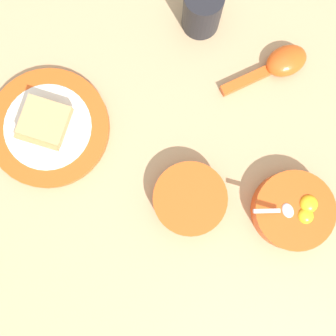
# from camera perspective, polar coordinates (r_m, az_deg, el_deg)

# --- Properties ---
(ground_plane) EXTENTS (3.00, 3.00, 0.00)m
(ground_plane) POSITION_cam_1_polar(r_m,az_deg,el_deg) (0.72, 2.39, -0.02)
(ground_plane) COLOR tan
(egg_bowl) EXTENTS (0.14, 0.15, 0.08)m
(egg_bowl) POSITION_cam_1_polar(r_m,az_deg,el_deg) (0.73, 17.68, -5.87)
(egg_bowl) COLOR #DB5119
(egg_bowl) RESTS_ON ground_plane
(toast_plate) EXTENTS (0.22, 0.22, 0.02)m
(toast_plate) POSITION_cam_1_polar(r_m,az_deg,el_deg) (0.76, -16.90, 5.62)
(toast_plate) COLOR #DB5119
(toast_plate) RESTS_ON ground_plane
(toast_sandwich) EXTENTS (0.11, 0.12, 0.03)m
(toast_sandwich) POSITION_cam_1_polar(r_m,az_deg,el_deg) (0.74, -17.60, 6.24)
(toast_sandwich) COLOR tan
(toast_sandwich) RESTS_ON toast_plate
(soup_spoon) EXTENTS (0.06, 0.17, 0.04)m
(soup_spoon) POSITION_cam_1_polar(r_m,az_deg,el_deg) (0.78, 15.94, 14.33)
(soup_spoon) COLOR #DB5119
(soup_spoon) RESTS_ON ground_plane
(congee_bowl) EXTENTS (0.13, 0.13, 0.04)m
(congee_bowl) POSITION_cam_1_polar(r_m,az_deg,el_deg) (0.70, 3.17, -4.49)
(congee_bowl) COLOR #DB5119
(congee_bowl) RESTS_ON ground_plane
(drinking_cup) EXTENTS (0.07, 0.07, 0.09)m
(drinking_cup) POSITION_cam_1_polar(r_m,az_deg,el_deg) (0.76, 5.00, 21.94)
(drinking_cup) COLOR black
(drinking_cup) RESTS_ON ground_plane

